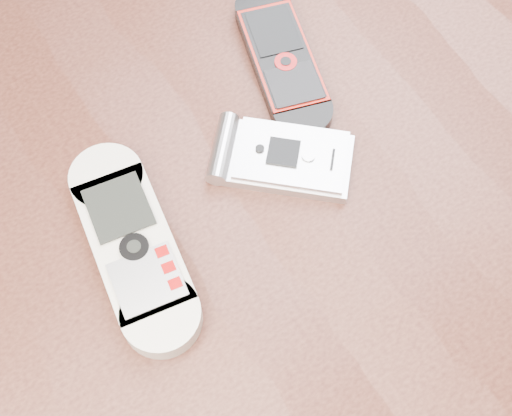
% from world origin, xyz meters
% --- Properties ---
extents(table, '(1.20, 0.80, 0.75)m').
position_xyz_m(table, '(0.00, 0.00, 0.64)').
color(table, black).
rests_on(table, ground).
extents(nokia_white, '(0.08, 0.17, 0.02)m').
position_xyz_m(nokia_white, '(-0.08, 0.02, 0.76)').
color(nokia_white, beige).
rests_on(nokia_white, table).
extents(nokia_black_red, '(0.09, 0.15, 0.01)m').
position_xyz_m(nokia_black_red, '(0.09, 0.10, 0.76)').
color(nokia_black_red, black).
rests_on(nokia_black_red, table).
extents(motorola_razr, '(0.11, 0.11, 0.02)m').
position_xyz_m(motorola_razr, '(0.05, 0.02, 0.76)').
color(motorola_razr, '#B5B5BA').
rests_on(motorola_razr, table).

